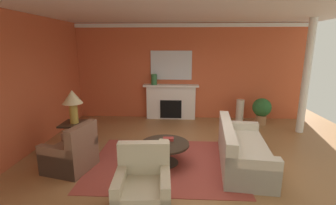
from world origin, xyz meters
name	(u,v)px	position (x,y,z in m)	size (l,w,h in m)	color
ground_plane	(189,160)	(0.00, 0.00, 0.00)	(9.36, 9.36, 0.00)	olive
wall_fireplace	(187,72)	(0.00, 3.25, 1.55)	(7.80, 0.12, 3.09)	#C65633
wall_window	(23,85)	(-3.66, 0.30, 1.55)	(0.12, 6.98, 3.09)	#C65633
ceiling_panel	(191,8)	(0.00, 0.30, 3.12)	(7.80, 6.98, 0.06)	white
crown_moulding	(187,25)	(0.00, 3.17, 3.01)	(7.80, 0.08, 0.12)	white
area_rug	(165,163)	(-0.50, -0.17, 0.01)	(3.04, 2.41, 0.01)	#993D33
fireplace	(171,103)	(-0.50, 3.04, 0.55)	(1.80, 0.35, 1.15)	white
mantel_mirror	(171,65)	(-0.50, 3.16, 1.77)	(1.34, 0.04, 0.93)	silver
sofa	(241,151)	(1.06, -0.15, 0.30)	(1.11, 2.18, 0.85)	beige
armchair_near_window	(72,155)	(-2.32, -0.51, 0.31)	(0.97, 0.97, 0.95)	brown
armchair_facing_fireplace	(143,190)	(-0.73, -1.62, 0.31)	(0.85, 0.85, 0.95)	#C1B293
coffee_table	(165,148)	(-0.50, -0.17, 0.34)	(1.00, 1.00, 0.45)	#2D2319
side_table	(76,135)	(-2.56, 0.29, 0.40)	(0.56, 0.56, 0.70)	#2D2319
table_lamp	(73,100)	(-2.56, 0.29, 1.22)	(0.44, 0.44, 0.75)	#B28E38
vase_mantel_left	(154,79)	(-1.05, 2.99, 1.32)	(0.19, 0.19, 0.35)	#33703D
vase_tall_corner	(240,111)	(1.70, 2.74, 0.37)	(0.24, 0.24, 0.73)	beige
book_red_cover	(168,139)	(-0.44, -0.01, 0.48)	(0.22, 0.14, 0.05)	maroon
book_art_folio	(163,141)	(-0.53, -0.27, 0.53)	(0.18, 0.16, 0.05)	tan
potted_plant	(262,109)	(2.30, 2.52, 0.49)	(0.56, 0.56, 0.83)	#A8754C
column_white	(306,78)	(3.20, 1.92, 1.55)	(0.20, 0.20, 3.09)	white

